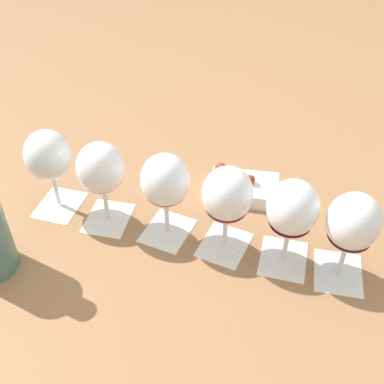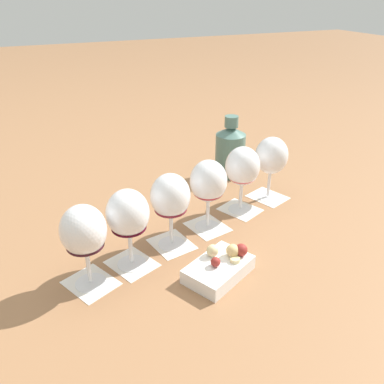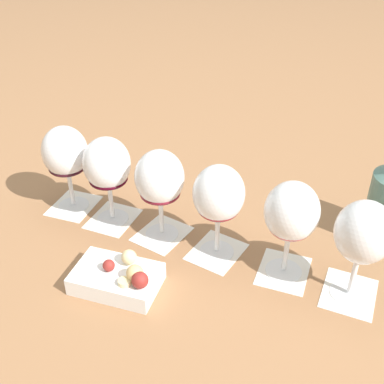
{
  "view_description": "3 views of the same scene",
  "coord_description": "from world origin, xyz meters",
  "views": [
    {
      "loc": [
        0.41,
        -0.56,
        0.73
      ],
      "look_at": [
        -0.0,
        0.0,
        0.13
      ],
      "focal_mm": 45.0,
      "sensor_mm": 36.0,
      "label": 1
    },
    {
      "loc": [
        0.36,
        0.83,
        0.59
      ],
      "look_at": [
        -0.0,
        0.0,
        0.13
      ],
      "focal_mm": 38.0,
      "sensor_mm": 36.0,
      "label": 2
    },
    {
      "loc": [
        -0.53,
        0.54,
        0.62
      ],
      "look_at": [
        -0.0,
        0.0,
        0.13
      ],
      "focal_mm": 45.0,
      "sensor_mm": 36.0,
      "label": 3
    }
  ],
  "objects": [
    {
      "name": "wine_glass_4",
      "position": [
        0.18,
        0.06,
        0.13
      ],
      "size": [
        0.1,
        0.1,
        0.19
      ],
      "color": "white",
      "rests_on": "tasting_card_4"
    },
    {
      "name": "tasting_card_2",
      "position": [
        -0.05,
        -0.01,
        0.0
      ],
      "size": [
        0.11,
        0.13,
        0.0
      ],
      "color": "silver",
      "rests_on": "ground_plane"
    },
    {
      "name": "wine_glass_3",
      "position": [
        0.07,
        0.02,
        0.13
      ],
      "size": [
        0.1,
        0.1,
        0.19
      ],
      "color": "white",
      "rests_on": "tasting_card_3"
    },
    {
      "name": "snack_dish",
      "position": [
        0.01,
        0.18,
        0.02
      ],
      "size": [
        0.18,
        0.16,
        0.06
      ],
      "color": "white",
      "rests_on": "ground_plane"
    },
    {
      "name": "wine_glass_5",
      "position": [
        0.28,
        0.1,
        0.13
      ],
      "size": [
        0.1,
        0.1,
        0.19
      ],
      "color": "white",
      "rests_on": "tasting_card_5"
    },
    {
      "name": "tasting_card_5",
      "position": [
        0.28,
        0.1,
        0.0
      ],
      "size": [
        0.13,
        0.14,
        0.0
      ],
      "color": "silver",
      "rests_on": "ground_plane"
    },
    {
      "name": "tasting_card_1",
      "position": [
        -0.18,
        -0.06,
        0.0
      ],
      "size": [
        0.13,
        0.14,
        0.0
      ],
      "color": "silver",
      "rests_on": "ground_plane"
    },
    {
      "name": "ground_plane",
      "position": [
        0.0,
        0.0,
        0.0
      ],
      "size": [
        8.0,
        8.0,
        0.0
      ],
      "primitive_type": "plane",
      "color": "#936642"
    },
    {
      "name": "wine_glass_1",
      "position": [
        -0.18,
        -0.06,
        0.13
      ],
      "size": [
        0.1,
        0.1,
        0.19
      ],
      "color": "white",
      "rests_on": "tasting_card_1"
    },
    {
      "name": "ceramic_vase",
      "position": [
        -0.27,
        -0.29,
        0.09
      ],
      "size": [
        0.1,
        0.1,
        0.21
      ],
      "color": "#4C7066",
      "rests_on": "ground_plane"
    },
    {
      "name": "wine_glass_0",
      "position": [
        -0.3,
        -0.09,
        0.13
      ],
      "size": [
        0.1,
        0.1,
        0.19
      ],
      "color": "white",
      "rests_on": "tasting_card_0"
    },
    {
      "name": "tasting_card_4",
      "position": [
        0.18,
        0.06,
        0.0
      ],
      "size": [
        0.13,
        0.14,
        0.0
      ],
      "color": "silver",
      "rests_on": "ground_plane"
    },
    {
      "name": "wine_glass_2",
      "position": [
        -0.05,
        -0.01,
        0.13
      ],
      "size": [
        0.1,
        0.1,
        0.19
      ],
      "color": "white",
      "rests_on": "tasting_card_2"
    },
    {
      "name": "tasting_card_3",
      "position": [
        0.07,
        0.02,
        0.0
      ],
      "size": [
        0.11,
        0.12,
        0.0
      ],
      "color": "silver",
      "rests_on": "ground_plane"
    },
    {
      "name": "tasting_card_0",
      "position": [
        -0.3,
        -0.09,
        0.0
      ],
      "size": [
        0.12,
        0.13,
        0.0
      ],
      "color": "silver",
      "rests_on": "ground_plane"
    }
  ]
}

